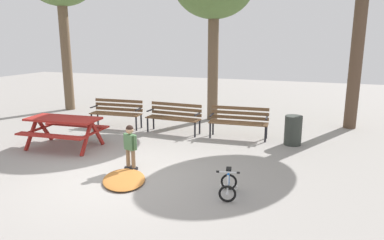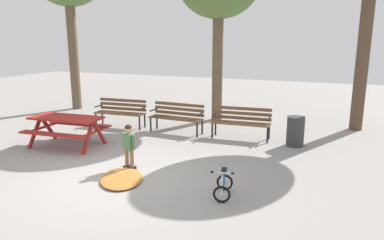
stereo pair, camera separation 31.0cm
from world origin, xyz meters
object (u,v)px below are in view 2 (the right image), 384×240
(kids_bicycle, at_px, (223,185))
(picnic_table, at_px, (66,124))
(park_bench_right, at_px, (241,120))
(trash_bin, at_px, (295,131))
(park_bench_far_left, at_px, (121,110))
(park_bench_left, at_px, (177,115))
(child_standing, at_px, (129,143))

(kids_bicycle, bearing_deg, picnic_table, 163.71)
(park_bench_right, distance_m, trash_bin, 1.48)
(park_bench_far_left, distance_m, trash_bin, 5.26)
(trash_bin, bearing_deg, park_bench_left, 178.46)
(child_standing, bearing_deg, trash_bin, 44.91)
(kids_bicycle, bearing_deg, park_bench_far_left, 140.80)
(picnic_table, distance_m, kids_bicycle, 4.77)
(park_bench_left, bearing_deg, picnic_table, -131.16)
(park_bench_far_left, xyz_separation_m, child_standing, (2.23, -3.10, 0.05))
(park_bench_far_left, height_order, park_bench_left, same)
(kids_bicycle, height_order, trash_bin, trash_bin)
(picnic_table, distance_m, park_bench_right, 4.59)
(picnic_table, bearing_deg, park_bench_far_left, 87.28)
(park_bench_far_left, bearing_deg, park_bench_right, 1.48)
(park_bench_far_left, distance_m, park_bench_left, 1.91)
(park_bench_far_left, xyz_separation_m, park_bench_left, (1.91, 0.01, 0.00))
(park_bench_left, xyz_separation_m, kids_bicycle, (2.55, -3.64, -0.31))
(park_bench_left, distance_m, kids_bicycle, 4.46)
(park_bench_far_left, bearing_deg, picnic_table, -92.72)
(child_standing, bearing_deg, park_bench_left, 95.86)
(park_bench_right, xyz_separation_m, trash_bin, (1.46, -0.18, -0.13))
(park_bench_right, bearing_deg, park_bench_far_left, -178.52)
(park_bench_left, relative_size, child_standing, 1.68)
(park_bench_left, height_order, child_standing, child_standing)
(kids_bicycle, bearing_deg, park_bench_left, 124.93)
(kids_bicycle, bearing_deg, child_standing, 166.56)
(park_bench_far_left, relative_size, kids_bicycle, 2.67)
(park_bench_left, height_order, park_bench_right, same)
(park_bench_right, bearing_deg, child_standing, -116.13)
(park_bench_left, relative_size, park_bench_right, 0.99)
(picnic_table, xyz_separation_m, trash_bin, (5.37, 2.22, -0.21))
(park_bench_right, distance_m, kids_bicycle, 3.80)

